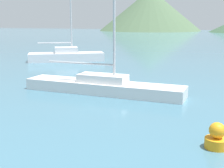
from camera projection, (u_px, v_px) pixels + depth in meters
The scene contains 4 objects.
sailboat_inner at pixel (103, 85), 15.76m from camera, with size 8.37×2.04×9.01m.
sailboat_middle at pixel (66, 56), 27.94m from camera, with size 6.70×4.84×7.94m.
buoy_marker at pixel (217, 138), 8.99m from camera, with size 0.67×0.67×0.78m.
hill_west at pixel (150, 10), 104.75m from camera, with size 34.00×34.00×13.62m.
Camera 1 is at (4.50, 2.73, 3.66)m, focal length 50.00 mm.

